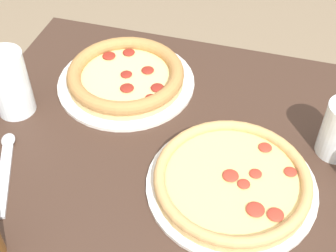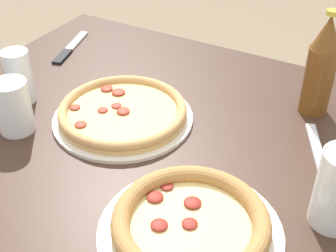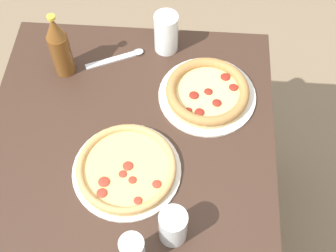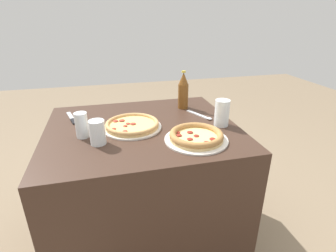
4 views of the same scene
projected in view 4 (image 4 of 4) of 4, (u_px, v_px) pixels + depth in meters
ground_plane at (147, 233)px, 1.72m from camera, size 8.00×8.00×0.00m
table at (145, 185)px, 1.56m from camera, size 1.01×0.86×0.77m
pizza_pepperoni at (132, 125)px, 1.38m from camera, size 0.31×0.31×0.04m
pizza_margherita at (196, 136)px, 1.25m from camera, size 0.31×0.31×0.04m
glass_water at (97, 133)px, 1.20m from camera, size 0.07×0.07×0.12m
glass_mango_juice at (82, 126)px, 1.27m from camera, size 0.06×0.06×0.13m
glass_cola at (222, 114)px, 1.40m from camera, size 0.08×0.08×0.14m
beer_bottle at (183, 91)px, 1.64m from camera, size 0.06×0.06×0.24m
knife at (72, 118)px, 1.51m from camera, size 0.08×0.20×0.01m
spoon at (202, 116)px, 1.54m from camera, size 0.10×0.19×0.01m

